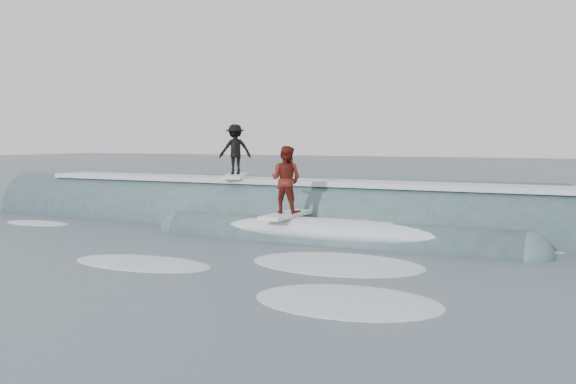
% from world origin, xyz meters
% --- Properties ---
extents(ground, '(160.00, 160.00, 0.00)m').
position_xyz_m(ground, '(0.00, 0.00, 0.00)').
color(ground, '#384752').
rests_on(ground, ground).
extents(breaking_wave, '(24.38, 4.10, 2.63)m').
position_xyz_m(breaking_wave, '(0.20, 2.96, 0.03)').
color(breaking_wave, '#355659').
rests_on(breaking_wave, ground).
extents(surfer_black, '(1.29, 2.06, 1.60)m').
position_xyz_m(surfer_black, '(-2.27, 3.20, 2.14)').
color(surfer_black, white).
rests_on(surfer_black, ground).
extents(surfer_red, '(0.83, 2.00, 1.79)m').
position_xyz_m(surfer_red, '(0.53, 1.00, 1.42)').
color(surfer_red, white).
rests_on(surfer_red, ground).
extents(whitewater, '(15.77, 7.93, 0.10)m').
position_xyz_m(whitewater, '(1.68, -1.85, 0.00)').
color(whitewater, white).
rests_on(whitewater, ground).
extents(far_swells, '(40.48, 8.65, 0.80)m').
position_xyz_m(far_swells, '(-2.87, 17.65, 0.00)').
color(far_swells, '#355659').
rests_on(far_swells, ground).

